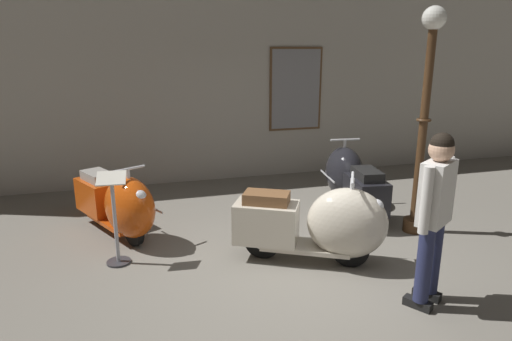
{
  "coord_description": "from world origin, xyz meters",
  "views": [
    {
      "loc": [
        -1.56,
        -4.15,
        2.45
      ],
      "look_at": [
        0.02,
        1.44,
        0.85
      ],
      "focal_mm": 31.11,
      "sensor_mm": 36.0,
      "label": 1
    }
  ],
  "objects_px": {
    "scooter_2": "(350,179)",
    "visitor_0": "(435,209)",
    "lamppost": "(425,112)",
    "info_stanchion": "(116,227)",
    "scooter_0": "(120,204)",
    "scooter_1": "(322,224)"
  },
  "relations": [
    {
      "from": "scooter_0",
      "to": "lamppost",
      "type": "relative_size",
      "value": 0.58
    },
    {
      "from": "visitor_0",
      "to": "info_stanchion",
      "type": "bearing_deg",
      "value": 27.13
    },
    {
      "from": "lamppost",
      "to": "info_stanchion",
      "type": "distance_m",
      "value": 4.11
    },
    {
      "from": "scooter_1",
      "to": "lamppost",
      "type": "height_order",
      "value": "lamppost"
    },
    {
      "from": "lamppost",
      "to": "visitor_0",
      "type": "bearing_deg",
      "value": -121.36
    },
    {
      "from": "visitor_0",
      "to": "scooter_0",
      "type": "bearing_deg",
      "value": 17.09
    },
    {
      "from": "lamppost",
      "to": "info_stanchion",
      "type": "height_order",
      "value": "lamppost"
    },
    {
      "from": "scooter_2",
      "to": "lamppost",
      "type": "height_order",
      "value": "lamppost"
    },
    {
      "from": "info_stanchion",
      "to": "scooter_0",
      "type": "bearing_deg",
      "value": 87.2
    },
    {
      "from": "scooter_0",
      "to": "scooter_1",
      "type": "distance_m",
      "value": 2.66
    },
    {
      "from": "scooter_1",
      "to": "info_stanchion",
      "type": "relative_size",
      "value": 1.62
    },
    {
      "from": "scooter_1",
      "to": "visitor_0",
      "type": "distance_m",
      "value": 1.36
    },
    {
      "from": "scooter_1",
      "to": "info_stanchion",
      "type": "xyz_separation_m",
      "value": [
        -2.3,
        0.65,
        -0.03
      ]
    },
    {
      "from": "lamppost",
      "to": "info_stanchion",
      "type": "xyz_separation_m",
      "value": [
        -3.92,
        0.12,
        -1.2
      ]
    },
    {
      "from": "lamppost",
      "to": "info_stanchion",
      "type": "bearing_deg",
      "value": 178.27
    },
    {
      "from": "scooter_0",
      "to": "visitor_0",
      "type": "distance_m",
      "value": 3.86
    },
    {
      "from": "scooter_0",
      "to": "info_stanchion",
      "type": "xyz_separation_m",
      "value": [
        -0.04,
        -0.75,
        -0.01
      ]
    },
    {
      "from": "scooter_1",
      "to": "lamppost",
      "type": "xyz_separation_m",
      "value": [
        1.63,
        0.53,
        1.17
      ]
    },
    {
      "from": "scooter_2",
      "to": "visitor_0",
      "type": "relative_size",
      "value": 1.04
    },
    {
      "from": "visitor_0",
      "to": "info_stanchion",
      "type": "height_order",
      "value": "visitor_0"
    },
    {
      "from": "scooter_2",
      "to": "visitor_0",
      "type": "distance_m",
      "value": 2.74
    },
    {
      "from": "scooter_0",
      "to": "scooter_2",
      "type": "xyz_separation_m",
      "value": [
        3.43,
        0.17,
        0.02
      ]
    }
  ]
}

